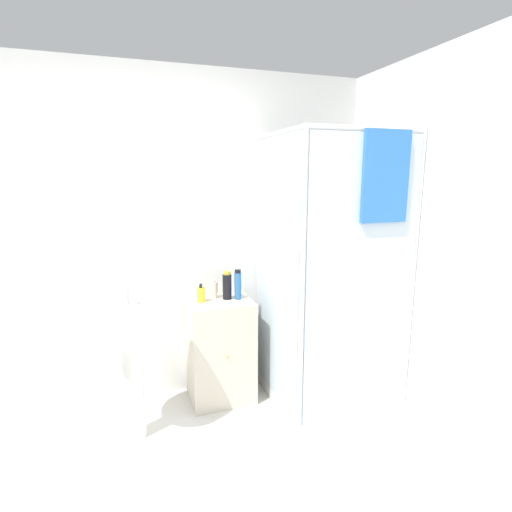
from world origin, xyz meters
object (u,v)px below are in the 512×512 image
object	(u,v)px
soap_dispenser	(201,294)
lotion_bottle_white	(214,290)
sink	(130,340)
shampoo_bottle_tall_black	(227,286)
shampoo_bottle_blue	(238,285)

from	to	relation	value
soap_dispenser	lotion_bottle_white	bearing A→B (deg)	28.07
sink	soap_dispenser	world-z (taller)	sink
sink	shampoo_bottle_tall_black	world-z (taller)	shampoo_bottle_tall_black
shampoo_bottle_blue	shampoo_bottle_tall_black	bearing A→B (deg)	158.92
sink	shampoo_bottle_tall_black	xyz separation A→B (m)	(0.72, 0.31, 0.22)
lotion_bottle_white	soap_dispenser	bearing A→B (deg)	-151.93
sink	shampoo_bottle_blue	bearing A→B (deg)	19.02
soap_dispenser	lotion_bottle_white	size ratio (longest dim) A/B	0.93
shampoo_bottle_tall_black	shampoo_bottle_blue	distance (m)	0.08
soap_dispenser	shampoo_bottle_tall_black	distance (m)	0.21
shampoo_bottle_tall_black	shampoo_bottle_blue	xyz separation A→B (m)	(0.08, -0.03, 0.01)
lotion_bottle_white	sink	bearing A→B (deg)	-150.51
shampoo_bottle_tall_black	soap_dispenser	bearing A→B (deg)	-177.72
lotion_bottle_white	shampoo_bottle_tall_black	bearing A→B (deg)	-31.43
shampoo_bottle_blue	lotion_bottle_white	xyz separation A→B (m)	(-0.16, 0.08, -0.05)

